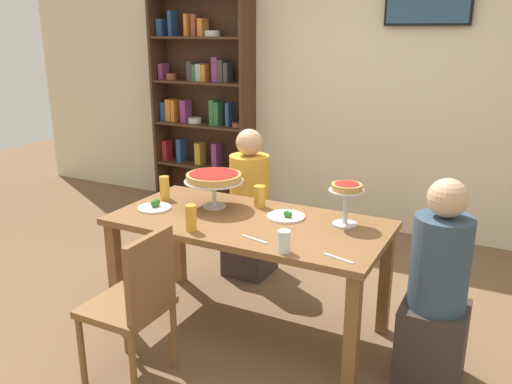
# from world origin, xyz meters

# --- Properties ---
(ground_plane) EXTENTS (12.00, 12.00, 0.00)m
(ground_plane) POSITION_xyz_m (0.00, 0.00, 0.00)
(ground_plane) COLOR brown
(rear_partition) EXTENTS (8.00, 0.12, 2.80)m
(rear_partition) POSITION_xyz_m (0.00, 2.20, 1.40)
(rear_partition) COLOR beige
(rear_partition) RESTS_ON ground_plane
(dining_table) EXTENTS (1.68, 0.81, 0.74)m
(dining_table) POSITION_xyz_m (0.00, 0.00, 0.65)
(dining_table) COLOR brown
(dining_table) RESTS_ON ground_plane
(bookshelf) EXTENTS (1.10, 0.30, 2.21)m
(bookshelf) POSITION_xyz_m (-1.60, 2.01, 1.14)
(bookshelf) COLOR #422819
(bookshelf) RESTS_ON ground_plane
(television) EXTENTS (0.71, 0.05, 0.40)m
(television) POSITION_xyz_m (0.57, 2.11, 2.08)
(television) COLOR black
(diner_head_east) EXTENTS (0.34, 0.34, 1.15)m
(diner_head_east) POSITION_xyz_m (1.13, -0.02, 0.49)
(diner_head_east) COLOR #382D28
(diner_head_east) RESTS_ON ground_plane
(diner_far_left) EXTENTS (0.34, 0.34, 1.15)m
(diner_far_left) POSITION_xyz_m (-0.38, 0.73, 0.49)
(diner_far_left) COLOR #382D28
(diner_far_left) RESTS_ON ground_plane
(chair_near_left) EXTENTS (0.40, 0.40, 0.87)m
(chair_near_left) POSITION_xyz_m (-0.28, -0.75, 0.49)
(chair_near_left) COLOR brown
(chair_near_left) RESTS_ON ground_plane
(deep_dish_pizza_stand) EXTENTS (0.38, 0.38, 0.23)m
(deep_dish_pizza_stand) POSITION_xyz_m (-0.31, 0.11, 0.93)
(deep_dish_pizza_stand) COLOR silver
(deep_dish_pizza_stand) RESTS_ON dining_table
(personal_pizza_stand) EXTENTS (0.21, 0.21, 0.26)m
(personal_pizza_stand) POSITION_xyz_m (0.55, 0.18, 0.93)
(personal_pizza_stand) COLOR silver
(personal_pizza_stand) RESTS_ON dining_table
(salad_plate_near_diner) EXTENTS (0.21, 0.21, 0.07)m
(salad_plate_near_diner) POSITION_xyz_m (-0.63, -0.10, 0.76)
(salad_plate_near_diner) COLOR white
(salad_plate_near_diner) RESTS_ON dining_table
(salad_plate_far_diner) EXTENTS (0.23, 0.23, 0.06)m
(salad_plate_far_diner) POSITION_xyz_m (0.19, 0.14, 0.75)
(salad_plate_far_diner) COLOR white
(salad_plate_far_diner) RESTS_ON dining_table
(beer_glass_amber_tall) EXTENTS (0.07, 0.07, 0.16)m
(beer_glass_amber_tall) POSITION_xyz_m (-0.70, 0.11, 0.82)
(beer_glass_amber_tall) COLOR gold
(beer_glass_amber_tall) RESTS_ON dining_table
(beer_glass_amber_short) EXTENTS (0.07, 0.07, 0.15)m
(beer_glass_amber_short) POSITION_xyz_m (-0.21, -0.31, 0.82)
(beer_glass_amber_short) COLOR gold
(beer_glass_amber_short) RESTS_ON dining_table
(beer_glass_amber_spare) EXTENTS (0.07, 0.07, 0.14)m
(beer_glass_amber_spare) POSITION_xyz_m (-0.05, 0.26, 0.81)
(beer_glass_amber_spare) COLOR gold
(beer_glass_amber_spare) RESTS_ON dining_table
(water_glass_clear_near) EXTENTS (0.07, 0.07, 0.12)m
(water_glass_clear_near) POSITION_xyz_m (0.39, -0.35, 0.80)
(water_glass_clear_near) COLOR white
(water_glass_clear_near) RESTS_ON dining_table
(cutlery_fork_near) EXTENTS (0.18, 0.06, 0.00)m
(cutlery_fork_near) POSITION_xyz_m (0.67, -0.30, 0.74)
(cutlery_fork_near) COLOR silver
(cutlery_fork_near) RESTS_ON dining_table
(cutlery_knife_near) EXTENTS (0.18, 0.06, 0.00)m
(cutlery_knife_near) POSITION_xyz_m (0.18, -0.26, 0.74)
(cutlery_knife_near) COLOR silver
(cutlery_knife_near) RESTS_ON dining_table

